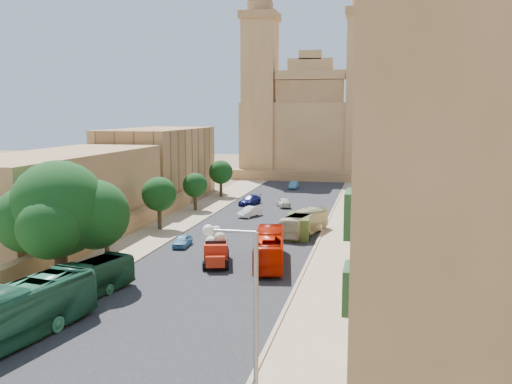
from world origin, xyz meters
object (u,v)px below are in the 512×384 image
at_px(pedestrian_c, 352,254).
at_px(car_cream, 304,221).
at_px(street_tree_d, 221,172).
at_px(pedestrian_a, 355,263).
at_px(street_tree_b, 159,194).
at_px(bus_green_north, 80,282).
at_px(car_blue_b, 294,185).
at_px(streetlamp, 243,306).
at_px(car_white_b, 284,202).
at_px(bus_cream_east, 305,223).
at_px(bus_green_south, 10,316).
at_px(olive_pickup, 299,226).
at_px(red_truck, 216,248).
at_px(ficus_tree, 60,212).
at_px(car_dkblue, 250,200).
at_px(street_tree_c, 195,185).
at_px(car_blue_a, 182,241).
at_px(street_tree_a, 106,215).
at_px(bus_red_east, 269,248).
at_px(church, 313,127).
at_px(car_white_a, 250,212).

bearing_deg(pedestrian_c, car_cream, -168.67).
xyz_separation_m(street_tree_d, pedestrian_a, (20.95, -36.35, -2.81)).
relative_size(street_tree_b, bus_green_north, 0.63).
height_order(street_tree_d, car_blue_b, street_tree_d).
distance_m(streetlamp, car_white_b, 53.47).
bearing_deg(pedestrian_c, bus_green_north, -63.56).
height_order(pedestrian_a, pedestrian_c, pedestrian_c).
bearing_deg(bus_cream_east, bus_green_south, 82.84).
xyz_separation_m(olive_pickup, pedestrian_a, (6.06, -11.76, -0.27)).
xyz_separation_m(red_truck, bus_green_south, (-6.23, -17.94, 0.25)).
distance_m(bus_green_south, car_white_b, 47.39).
bearing_deg(olive_pickup, streetlamp, -85.43).
bearing_deg(bus_cream_east, street_tree_d, -42.84).
bearing_deg(ficus_tree, car_dkblue, 82.13).
relative_size(street_tree_c, car_blue_a, 1.48).
relative_size(street_tree_c, car_blue_b, 1.36).
bearing_deg(car_cream, streetlamp, 77.72).
height_order(bus_green_north, pedestrian_c, bus_green_north).
relative_size(street_tree_a, bus_red_east, 0.58).
bearing_deg(bus_cream_east, church, -70.46).
bearing_deg(ficus_tree, car_blue_b, 81.06).
bearing_deg(street_tree_d, red_truck, -74.93).
height_order(ficus_tree, bus_red_east, ficus_tree).
distance_m(bus_green_south, car_dkblue, 47.79).
distance_m(ficus_tree, pedestrian_a, 22.23).
bearing_deg(car_blue_a, olive_pickup, 29.68).
distance_m(car_cream, car_dkblue, 15.77).
bearing_deg(church, streetlamp, -85.13).
bearing_deg(car_blue_b, bus_red_east, -84.71).
height_order(street_tree_b, car_blue_b, street_tree_b).
relative_size(streetlamp, bus_red_east, 0.86).
bearing_deg(red_truck, car_cream, 73.41).
bearing_deg(car_white_a, pedestrian_a, -35.54).
relative_size(olive_pickup, bus_green_south, 0.47).
relative_size(street_tree_b, bus_cream_east, 0.65).
xyz_separation_m(streetlamp, car_blue_a, (-12.72, 28.99, -4.65)).
bearing_deg(bus_cream_east, pedestrian_c, 130.14).
distance_m(street_tree_d, car_blue_a, 31.55).
height_order(street_tree_b, car_cream, street_tree_b).
height_order(street_tree_d, car_white_b, street_tree_d).
distance_m(car_white_b, car_blue_b, 17.92).
xyz_separation_m(ficus_tree, street_tree_a, (-0.58, 7.99, -1.62)).
bearing_deg(car_blue_a, car_cream, 46.88).
xyz_separation_m(bus_green_north, car_blue_a, (1.50, 15.77, -0.69)).
xyz_separation_m(street_tree_b, car_dkblue, (5.78, 17.64, -3.12)).
bearing_deg(bus_green_north, bus_cream_east, 77.67).
xyz_separation_m(streetlamp, car_cream, (-2.98, 40.67, -4.64)).
xyz_separation_m(red_truck, car_blue_b, (-0.55, 46.79, -0.75)).
bearing_deg(car_white_b, pedestrian_c, 90.40).
bearing_deg(street_tree_c, streetlamp, -69.73).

